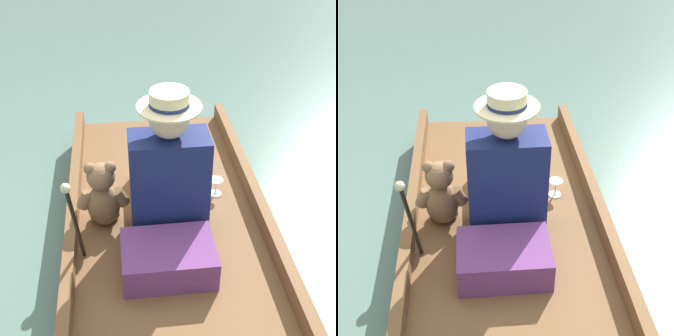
{
  "view_description": "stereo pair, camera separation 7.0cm",
  "coord_description": "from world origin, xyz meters",
  "views": [
    {
      "loc": [
        -0.24,
        -2.04,
        2.0
      ],
      "look_at": [
        -0.0,
        0.01,
        0.55
      ],
      "focal_mm": 50.0,
      "sensor_mm": 36.0,
      "label": 1
    },
    {
      "loc": [
        -0.17,
        -2.05,
        2.0
      ],
      "look_at": [
        -0.0,
        0.01,
        0.55
      ],
      "focal_mm": 50.0,
      "sensor_mm": 36.0,
      "label": 2
    }
  ],
  "objects": [
    {
      "name": "seated_person",
      "position": [
        -0.0,
        0.04,
        0.48
      ],
      "size": [
        0.42,
        0.7,
        0.88
      ],
      "rotation": [
        0.0,
        0.0,
        0.16
      ],
      "color": "white",
      "rests_on": "punt_boat"
    },
    {
      "name": "ground_plane",
      "position": [
        0.0,
        0.0,
        0.0
      ],
      "size": [
        16.0,
        16.0,
        0.0
      ],
      "primitive_type": "plane",
      "color": "slate"
    },
    {
      "name": "wine_glass",
      "position": [
        0.33,
        0.26,
        0.23
      ],
      "size": [
        0.09,
        0.09,
        0.11
      ],
      "color": "silver",
      "rests_on": "punt_boat"
    },
    {
      "name": "teddy_bear",
      "position": [
        -0.37,
        0.07,
        0.35
      ],
      "size": [
        0.3,
        0.18,
        0.44
      ],
      "color": "#846042",
      "rests_on": "punt_boat"
    },
    {
      "name": "walking_cane",
      "position": [
        -0.48,
        -0.36,
        0.57
      ],
      "size": [
        0.04,
        0.33,
        0.71
      ],
      "color": "black",
      "rests_on": "punt_boat"
    },
    {
      "name": "punt_boat",
      "position": [
        0.0,
        0.0,
        0.08
      ],
      "size": [
        1.17,
        2.54,
        0.26
      ],
      "color": "brown",
      "rests_on": "ground_plane"
    },
    {
      "name": "seat_cushion",
      "position": [
        -0.04,
        -0.35,
        0.24
      ],
      "size": [
        0.48,
        0.33,
        0.18
      ],
      "color": "#6B3875",
      "rests_on": "punt_boat"
    }
  ]
}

